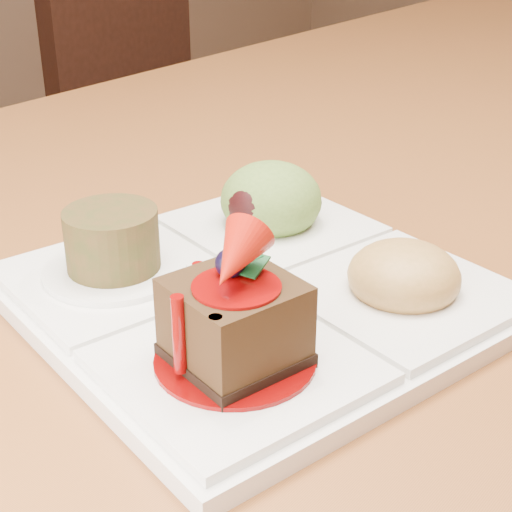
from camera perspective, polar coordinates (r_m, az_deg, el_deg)
The scene contains 2 objects.
chair_left at distance 1.85m, azimuth -6.88°, elevation 14.07°, with size 0.53×0.53×1.07m.
sampler_plate at distance 0.49m, azimuth 0.26°, elevation -1.31°, with size 0.31×0.31×0.10m.
Camera 1 is at (0.28, -0.97, 1.00)m, focal length 55.00 mm.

